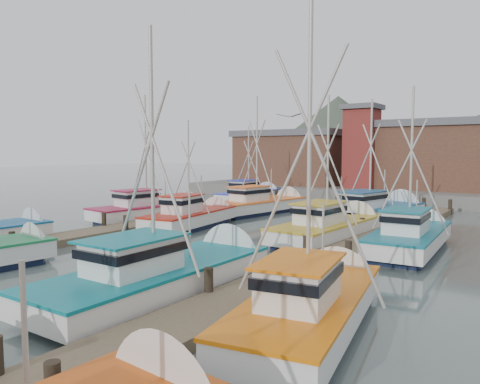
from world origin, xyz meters
The scene contains 18 objects.
ground centered at (0.00, 0.00, 0.00)m, with size 260.00×260.00×0.00m, color #495856.
dock_left centered at (-7.00, 4.04, 0.21)m, with size 2.30×46.00×1.50m.
dock_right centered at (7.00, 4.04, 0.21)m, with size 2.30×46.00×1.50m.
quay centered at (0.00, 37.00, 0.60)m, with size 44.00×16.00×1.20m, color slate.
shed_left centered at (-11.00, 35.00, 4.34)m, with size 12.72×8.48×6.20m.
shed_center centered at (6.00, 37.00, 4.69)m, with size 14.84×9.54×6.90m.
lookout_tower centered at (-2.00, 33.00, 5.55)m, with size 3.60×3.60×8.50m.
distant_hills centered at (-12.76, 122.59, 0.00)m, with size 175.00×140.00×42.00m.
boat_5 centered at (4.16, -1.89, 0.68)m, with size 4.05×10.04×10.00m.
boat_7 centered at (9.77, -1.91, 0.69)m, with size 4.11×8.81×10.36m.
boat_8 centered at (-4.57, 9.61, 0.68)m, with size 3.78×8.74×7.65m.
boat_9 centered at (4.71, 10.82, 0.68)m, with size 3.63×9.61×8.89m.
boat_10 centered at (-9.42, 10.77, 0.69)m, with size 4.03×9.58×9.83m.
boat_11 centered at (9.18, 10.45, 0.68)m, with size 3.64×9.11×8.92m.
boat_12 centered at (-4.71, 18.31, 0.69)m, with size 4.36×9.99×10.20m.
boat_13 centered at (4.30, 19.25, 0.68)m, with size 5.29×10.89×9.60m.
boat_14 centered at (-9.90, 24.55, 0.68)m, with size 3.42×9.03×8.20m.
gull_far centered at (4.31, 6.43, 6.73)m, with size 1.55×0.64×0.24m.
Camera 1 is at (15.48, -13.73, 5.01)m, focal length 35.00 mm.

